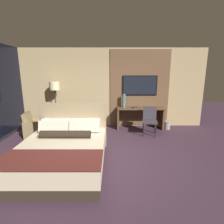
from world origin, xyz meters
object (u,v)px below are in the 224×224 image
at_px(desk_chair, 150,118).
at_px(book, 137,107).
at_px(tv, 141,85).
at_px(armchair_by_window, 38,128).
at_px(floor_lamp, 56,90).
at_px(vase_tall, 125,101).
at_px(desk, 141,114).
at_px(bed, 65,150).
at_px(waste_bin, 168,125).

distance_m(desk_chair, book, 0.73).
distance_m(tv, desk_chair, 1.34).
xyz_separation_m(desk_chair, armchair_by_window, (-3.57, -0.16, -0.27)).
xyz_separation_m(floor_lamp, book, (2.80, -0.02, -0.62)).
bearing_deg(vase_tall, desk, -6.08).
height_order(bed, armchair_by_window, bed).
bearing_deg(bed, waste_bin, 39.38).
bearing_deg(book, armchair_by_window, -166.91).
bearing_deg(desk_chair, desk, 117.27).
bearing_deg(bed, vase_tall, 61.10).
height_order(book, waste_bin, book).
height_order(tv, vase_tall, tv).
relative_size(bed, waste_bin, 7.80).
distance_m(armchair_by_window, vase_tall, 3.00).
height_order(bed, floor_lamp, floor_lamp).
distance_m(desk, vase_tall, 0.75).
relative_size(floor_lamp, waste_bin, 5.91).
relative_size(bed, armchair_by_window, 2.57).
xyz_separation_m(book, waste_bin, (1.12, -0.06, -0.63)).
distance_m(vase_tall, book, 0.48).
height_order(desk, waste_bin, desk).
relative_size(desk, tv, 1.31).
bearing_deg(waste_bin, bed, -140.62).
height_order(armchair_by_window, floor_lamp, floor_lamp).
relative_size(bed, book, 8.49).
bearing_deg(armchair_by_window, floor_lamp, -38.18).
xyz_separation_m(bed, desk_chair, (2.24, 1.93, 0.20)).
height_order(desk_chair, floor_lamp, floor_lamp).
xyz_separation_m(bed, tv, (2.03, 2.81, 1.18)).
xyz_separation_m(bed, book, (1.87, 2.51, 0.44)).
height_order(tv, floor_lamp, tv).
bearing_deg(book, desk_chair, -57.05).
height_order(tv, desk_chair, tv).
distance_m(tv, waste_bin, 1.71).
relative_size(armchair_by_window, vase_tall, 1.81).
distance_m(desk, tv, 1.03).
xyz_separation_m(desk, desk_chair, (0.21, -0.65, 0.02)).
bearing_deg(desk, waste_bin, -7.51).
xyz_separation_m(tv, book, (-0.16, -0.30, -0.74)).
bearing_deg(vase_tall, bed, -118.90).
xyz_separation_m(vase_tall, book, (0.41, -0.13, -0.22)).
bearing_deg(tv, armchair_by_window, -162.68).
bearing_deg(armchair_by_window, waste_bin, -91.70).
relative_size(desk_chair, waste_bin, 3.17).
xyz_separation_m(tv, desk_chair, (0.21, -0.89, -0.98)).
bearing_deg(vase_tall, tv, 16.77).
bearing_deg(book, waste_bin, -2.83).
bearing_deg(desk_chair, bed, -130.19).
height_order(floor_lamp, book, floor_lamp).
height_order(bed, desk, bed).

